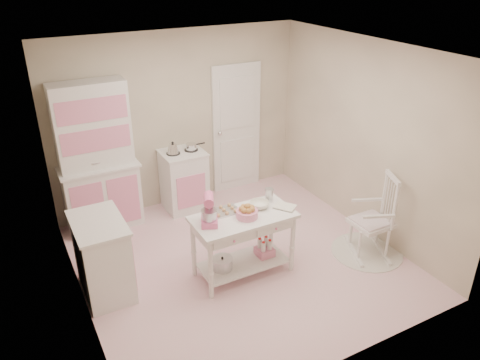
% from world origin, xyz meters
% --- Properties ---
extents(room_shell, '(3.84, 3.84, 2.62)m').
position_xyz_m(room_shell, '(0.00, 0.00, 1.65)').
color(room_shell, pink).
rests_on(room_shell, ground).
extents(door, '(0.82, 0.05, 2.04)m').
position_xyz_m(door, '(0.95, 1.87, 1.02)').
color(door, white).
rests_on(door, ground).
extents(hutch, '(1.06, 0.50, 2.08)m').
position_xyz_m(hutch, '(-1.28, 1.66, 1.04)').
color(hutch, white).
rests_on(hutch, ground).
extents(stove, '(0.62, 0.57, 0.92)m').
position_xyz_m(stove, '(-0.08, 1.61, 0.46)').
color(stove, white).
rests_on(stove, ground).
extents(base_cabinet, '(0.54, 0.84, 0.92)m').
position_xyz_m(base_cabinet, '(-1.63, 0.21, 0.46)').
color(base_cabinet, white).
rests_on(base_cabinet, ground).
extents(lace_rug, '(0.92, 0.92, 0.01)m').
position_xyz_m(lace_rug, '(1.55, -0.63, 0.01)').
color(lace_rug, white).
rests_on(lace_rug, ground).
extents(rocking_chair, '(0.72, 0.85, 1.10)m').
position_xyz_m(rocking_chair, '(1.55, -0.63, 0.55)').
color(rocking_chair, white).
rests_on(rocking_chair, ground).
extents(work_table, '(1.20, 0.60, 0.80)m').
position_xyz_m(work_table, '(-0.08, -0.24, 0.40)').
color(work_table, white).
rests_on(work_table, ground).
extents(stand_mixer, '(0.30, 0.34, 0.34)m').
position_xyz_m(stand_mixer, '(-0.50, -0.22, 0.97)').
color(stand_mixer, pink).
rests_on(stand_mixer, work_table).
extents(cookie_tray, '(0.34, 0.24, 0.02)m').
position_xyz_m(cookie_tray, '(-0.23, -0.06, 0.81)').
color(cookie_tray, silver).
rests_on(cookie_tray, work_table).
extents(bread_basket, '(0.25, 0.25, 0.09)m').
position_xyz_m(bread_basket, '(-0.06, -0.29, 0.85)').
color(bread_basket, pink).
rests_on(bread_basket, work_table).
extents(mixing_bowl, '(0.23, 0.23, 0.07)m').
position_xyz_m(mixing_bowl, '(0.18, -0.16, 0.84)').
color(mixing_bowl, white).
rests_on(mixing_bowl, work_table).
extents(metal_pitcher, '(0.10, 0.10, 0.17)m').
position_xyz_m(metal_pitcher, '(0.36, -0.08, 0.89)').
color(metal_pitcher, silver).
rests_on(metal_pitcher, work_table).
extents(recipe_book, '(0.29, 0.31, 0.02)m').
position_xyz_m(recipe_book, '(0.37, -0.36, 0.81)').
color(recipe_book, white).
rests_on(recipe_book, work_table).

